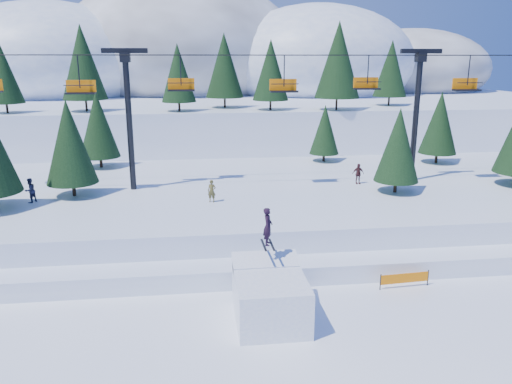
{
  "coord_description": "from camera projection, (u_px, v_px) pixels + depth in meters",
  "views": [
    {
      "loc": [
        -4.39,
        -19.4,
        12.09
      ],
      "look_at": [
        -1.17,
        6.0,
        5.2
      ],
      "focal_mm": 35.0,
      "sensor_mm": 36.0,
      "label": 1
    }
  ],
  "objects": [
    {
      "name": "mountain_ridge",
      "position": [
        187.0,
        72.0,
        89.38
      ],
      "size": [
        119.0,
        60.64,
        26.46
      ],
      "color": "white",
      "rests_on": "ground"
    },
    {
      "name": "conifer_stand",
      "position": [
        258.0,
        129.0,
        38.06
      ],
      "size": [
        63.02,
        16.61,
        9.1
      ],
      "color": "black",
      "rests_on": "mid_shelf"
    },
    {
      "name": "mid_shelf",
      "position": [
        252.0,
        201.0,
        39.18
      ],
      "size": [
        70.0,
        22.0,
        2.5
      ],
      "primitive_type": "cube",
      "color": "white",
      "rests_on": "ground"
    },
    {
      "name": "distant_skiers",
      "position": [
        263.0,
        175.0,
        38.65
      ],
      "size": [
        30.29,
        9.5,
        1.8
      ],
      "color": "#20382A",
      "rests_on": "mid_shelf"
    },
    {
      "name": "berm",
      "position": [
        271.0,
        258.0,
        29.78
      ],
      "size": [
        70.0,
        6.0,
        1.1
      ],
      "primitive_type": "cube",
      "color": "white",
      "rests_on": "ground"
    },
    {
      "name": "jump_kicker",
      "position": [
        270.0,
        296.0,
        23.56
      ],
      "size": [
        3.28,
        4.46,
        5.12
      ],
      "color": "white",
      "rests_on": "ground"
    },
    {
      "name": "banner_far",
      "position": [
        426.0,
        268.0,
        28.39
      ],
      "size": [
        2.84,
        0.42,
        0.9
      ],
      "color": "black",
      "rests_on": "ground"
    },
    {
      "name": "banner_near",
      "position": [
        405.0,
        278.0,
        27.03
      ],
      "size": [
        2.85,
        0.27,
        0.9
      ],
      "color": "black",
      "rests_on": "ground"
    },
    {
      "name": "chairlift",
      "position": [
        265.0,
        96.0,
        37.26
      ],
      "size": [
        46.0,
        3.21,
        10.28
      ],
      "color": "black",
      "rests_on": "mid_shelf"
    },
    {
      "name": "ground",
      "position": [
        299.0,
        338.0,
        22.26
      ],
      "size": [
        160.0,
        160.0,
        0.0
      ],
      "primitive_type": "plane",
      "color": "white",
      "rests_on": "ground"
    }
  ]
}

